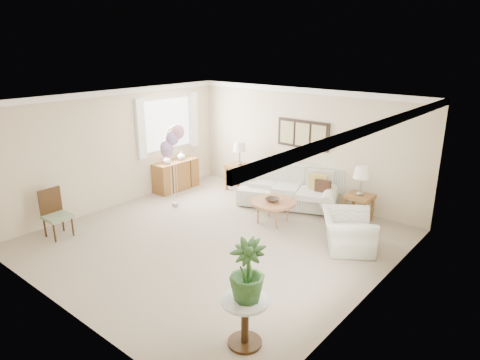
{
  "coord_description": "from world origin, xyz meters",
  "views": [
    {
      "loc": [
        5.06,
        -5.38,
        3.55
      ],
      "look_at": [
        0.09,
        0.6,
        1.05
      ],
      "focal_mm": 32.0,
      "sensor_mm": 36.0,
      "label": 1
    }
  ],
  "objects": [
    {
      "name": "side_table",
      "position": [
        2.28,
        -1.95,
        0.48
      ],
      "size": [
        0.58,
        0.58,
        0.63
      ],
      "color": "silver",
      "rests_on": "ground"
    },
    {
      "name": "wall_art_triptych",
      "position": [
        0.0,
        2.96,
        1.55
      ],
      "size": [
        1.35,
        0.06,
        0.65
      ],
      "color": "black",
      "rests_on": "ground"
    },
    {
      "name": "balloon_cluster",
      "position": [
        -1.9,
        0.66,
        1.52
      ],
      "size": [
        0.53,
        0.54,
        1.89
      ],
      "color": "gray",
      "rests_on": "ground"
    },
    {
      "name": "sofa",
      "position": [
        0.06,
        2.41,
        0.35
      ],
      "size": [
        2.73,
        1.67,
        0.89
      ],
      "color": "silver",
      "rests_on": "ground"
    },
    {
      "name": "end_table_left",
      "position": [
        -1.5,
        2.5,
        0.55
      ],
      "size": [
        0.6,
        0.55,
        0.66
      ],
      "color": "brown",
      "rests_on": "ground"
    },
    {
      "name": "lamp_right",
      "position": [
        1.67,
        2.55,
        1.04
      ],
      "size": [
        0.35,
        0.35,
        0.61
      ],
      "color": "gray",
      "rests_on": "end_table_right"
    },
    {
      "name": "potted_plant",
      "position": [
        2.3,
        -1.93,
        1.01
      ],
      "size": [
        0.51,
        0.51,
        0.77
      ],
      "primitive_type": "imported",
      "rotation": [
        0.0,
        0.0,
        0.2
      ],
      "color": "#1F4916",
      "rests_on": "side_table"
    },
    {
      "name": "lamp_left",
      "position": [
        -1.5,
        2.5,
        1.1
      ],
      "size": [
        0.33,
        0.33,
        0.58
      ],
      "color": "gray",
      "rests_on": "end_table_left"
    },
    {
      "name": "vase_white",
      "position": [
        -2.74,
        1.21,
        0.84
      ],
      "size": [
        0.25,
        0.25,
        0.19
      ],
      "primitive_type": "imported",
      "rotation": [
        0.0,
        0.0,
        0.43
      ],
      "color": "silver",
      "rests_on": "credenza"
    },
    {
      "name": "decor_bowl",
      "position": [
        0.35,
        1.32,
        0.5
      ],
      "size": [
        0.3,
        0.3,
        0.07
      ],
      "primitive_type": "imported",
      "rotation": [
        0.0,
        0.0,
        0.05
      ],
      "color": "#332922",
      "rests_on": "coffee_table"
    },
    {
      "name": "coffee_table",
      "position": [
        0.36,
        1.34,
        0.43
      ],
      "size": [
        0.93,
        0.93,
        0.47
      ],
      "color": "#9D6241",
      "rests_on": "ground"
    },
    {
      "name": "accent_chair",
      "position": [
        -2.47,
        -1.83,
        0.48
      ],
      "size": [
        0.46,
        0.46,
        0.93
      ],
      "color": "gray",
      "rests_on": "ground"
    },
    {
      "name": "vase_sage",
      "position": [
        -2.74,
        1.68,
        0.85
      ],
      "size": [
        0.25,
        0.25,
        0.21
      ],
      "primitive_type": "imported",
      "rotation": [
        0.0,
        0.0,
        0.24
      ],
      "color": "silver",
      "rests_on": "credenza"
    },
    {
      "name": "end_table_right",
      "position": [
        1.67,
        2.55,
        0.48
      ],
      "size": [
        0.52,
        0.48,
        0.57
      ],
      "color": "brown",
      "rests_on": "ground"
    },
    {
      "name": "room_shell",
      "position": [
        -0.11,
        0.09,
        1.63
      ],
      "size": [
        6.04,
        6.04,
        2.6
      ],
      "color": "#C7B490",
      "rests_on": "ground"
    },
    {
      "name": "credenza",
      "position": [
        -2.76,
        1.5,
        0.37
      ],
      "size": [
        0.46,
        1.2,
        0.74
      ],
      "color": "brown",
      "rests_on": "ground"
    },
    {
      "name": "armchair",
      "position": [
        2.07,
        1.24,
        0.33
      ],
      "size": [
        1.29,
        1.33,
        0.66
      ],
      "primitive_type": "imported",
      "rotation": [
        0.0,
        0.0,
        2.16
      ],
      "color": "silver",
      "rests_on": "ground"
    },
    {
      "name": "ground_plane",
      "position": [
        0.0,
        0.0,
        0.0
      ],
      "size": [
        6.0,
        6.0,
        0.0
      ],
      "primitive_type": "plane",
      "color": "#9F907B"
    }
  ]
}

